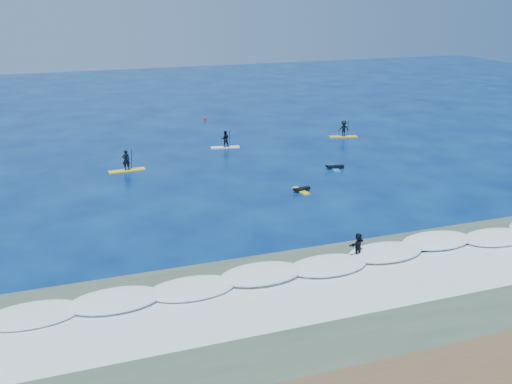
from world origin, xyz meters
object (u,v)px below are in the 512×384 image
object	(u,v)px
sup_paddler_left	(126,164)
marker_buoy	(205,119)
wave_surfer	(358,246)
prone_paddler_far	(335,167)
sup_paddler_right	(344,130)
sup_paddler_center	(225,141)
prone_paddler_near	(301,190)

from	to	relation	value
sup_paddler_left	marker_buoy	world-z (taller)	sup_paddler_left
sup_paddler_left	wave_surfer	bearing A→B (deg)	-68.03
sup_paddler_left	wave_surfer	size ratio (longest dim) A/B	1.50
wave_surfer	marker_buoy	bearing A→B (deg)	63.41
prone_paddler_far	marker_buoy	distance (m)	23.37
sup_paddler_right	wave_surfer	distance (m)	29.68
sup_paddler_right	marker_buoy	xyz separation A→B (m)	(-12.26, 12.43, -0.53)
marker_buoy	sup_paddler_center	bearing A→B (deg)	-94.84
sup_paddler_left	sup_paddler_center	xyz separation A→B (m)	(10.37, 4.62, 0.06)
sup_paddler_right	marker_buoy	bearing A→B (deg)	149.97
sup_paddler_center	wave_surfer	size ratio (longest dim) A/B	1.38
sup_paddler_center	marker_buoy	distance (m)	12.52
sup_paddler_right	wave_surfer	xyz separation A→B (m)	(-12.88, -26.74, 0.04)
sup_paddler_center	prone_paddler_near	size ratio (longest dim) A/B	1.49
sup_paddler_left	prone_paddler_near	world-z (taller)	sup_paddler_left
prone_paddler_far	marker_buoy	size ratio (longest dim) A/B	3.34
sup_paddler_right	marker_buoy	size ratio (longest dim) A/B	4.66
sup_paddler_left	sup_paddler_right	xyz separation A→B (m)	(23.69, 4.65, 0.12)
sup_paddler_right	prone_paddler_near	xyz separation A→B (m)	(-11.27, -14.62, -0.68)
sup_paddler_center	sup_paddler_left	bearing A→B (deg)	-146.34
wave_surfer	marker_buoy	distance (m)	39.18
prone_paddler_far	marker_buoy	world-z (taller)	marker_buoy
sup_paddler_right	sup_paddler_left	bearing A→B (deg)	-153.51
prone_paddler_far	wave_surfer	distance (m)	17.98
sup_paddler_left	wave_surfer	distance (m)	24.59
prone_paddler_far	sup_paddler_center	bearing A→B (deg)	46.63
sup_paddler_right	marker_buoy	distance (m)	17.47
prone_paddler_near	sup_paddler_center	bearing A→B (deg)	-0.88
prone_paddler_near	prone_paddler_far	distance (m)	6.88
sup_paddler_left	wave_surfer	world-z (taller)	sup_paddler_left
prone_paddler_near	marker_buoy	size ratio (longest dim) A/B	3.02
sup_paddler_center	prone_paddler_near	distance (m)	14.74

